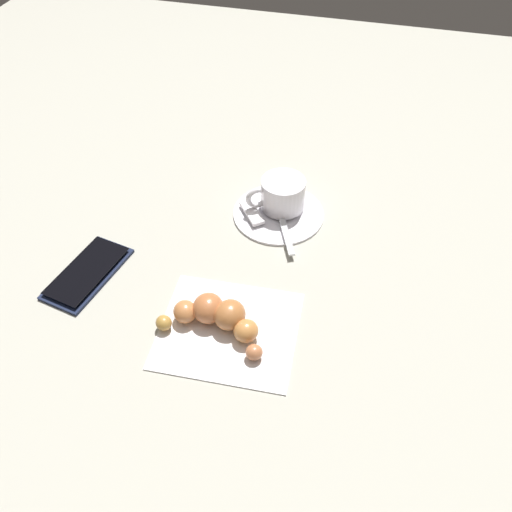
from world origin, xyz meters
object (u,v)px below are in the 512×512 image
Objects in this scene: napkin at (228,329)px; espresso_cup at (282,193)px; teaspoon at (280,212)px; croissant at (217,316)px; cell_phone at (87,272)px; sugar_packet at (252,212)px; saucer at (278,213)px.

espresso_cup is at bearing -3.16° from napkin.
teaspoon is at bearing -3.96° from napkin.
napkin is (-0.25, 0.01, -0.03)m from espresso_cup.
cell_phone is (0.04, 0.21, -0.02)m from croissant.
espresso_cup is 0.59× the size of croissant.
sugar_packet is at bearing 104.80° from teaspoon.
croissant reaches higher than napkin.
teaspoon is 0.76× the size of napkin.
napkin is 1.23× the size of cell_phone.
cell_phone is (-0.21, 0.23, -0.03)m from espresso_cup.
espresso_cup reaches higher than cell_phone.
espresso_cup is 0.25m from croissant.
croissant is (-0.23, 0.03, 0.01)m from teaspoon.
espresso_cup is 1.53× the size of sugar_packet.
napkin is (-0.24, 0.01, -0.00)m from saucer.
teaspoon is (-0.01, -0.00, 0.01)m from saucer.
teaspoon is 0.89× the size of croissant.
teaspoon is (-0.02, -0.00, -0.02)m from espresso_cup.
espresso_cup reaches higher than napkin.
saucer is 0.03m from espresso_cup.
croissant is at bearing 77.78° from napkin.
saucer is 0.24m from napkin.
teaspoon is 0.04m from sugar_packet.
sugar_packet is at bearing 7.03° from napkin.
saucer is 0.23m from croissant.
saucer is 0.95× the size of croissant.
espresso_cup is at bearing 89.51° from sugar_packet.
napkin is at bearing 176.84° from espresso_cup.
teaspoon is 0.94× the size of cell_phone.
napkin is 1.16× the size of croissant.
croissant is (-0.25, 0.03, -0.01)m from espresso_cup.
napkin is at bearing -100.71° from cell_phone.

